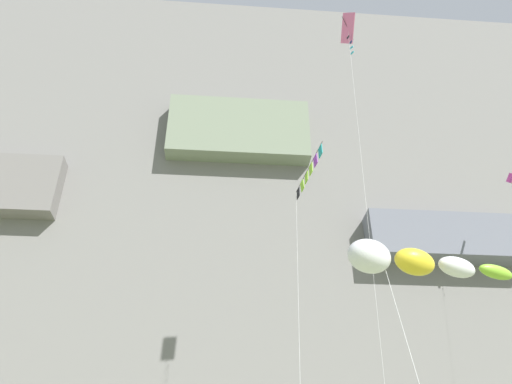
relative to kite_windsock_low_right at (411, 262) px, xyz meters
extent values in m
cube|color=slate|center=(-3.32, 46.45, 21.88)|extent=(180.00, 28.70, 59.26)
cube|color=slate|center=(-25.14, 32.16, 21.30)|extent=(9.25, 3.94, 6.27)
cube|color=gray|center=(-3.32, 31.29, 29.55)|extent=(15.06, 2.33, 7.45)
cube|color=slate|center=(16.85, 30.99, 17.23)|extent=(15.14, 2.62, 4.60)
cube|color=#CC3399|center=(20.99, 24.59, 20.20)|extent=(0.40, 1.47, 1.40)
cylinder|color=black|center=(20.99, 24.59, 20.20)|extent=(0.46, 0.18, 1.11)
cube|color=#8CCC33|center=(21.00, 24.59, 19.66)|extent=(0.11, 0.15, 0.09)
ellipsoid|color=white|center=(-1.18, -0.38, -0.07)|extent=(1.37, 1.15, 0.90)
ellipsoid|color=yellow|center=(0.11, 0.04, 0.01)|extent=(1.31, 1.00, 0.75)
ellipsoid|color=white|center=(1.40, 0.46, 0.10)|extent=(1.26, 0.85, 0.59)
ellipsoid|color=#8CCC33|center=(2.70, 0.88, 0.19)|extent=(1.20, 0.71, 0.44)
cylinder|color=black|center=(-0.19, 10.99, 10.54)|extent=(0.66, 4.87, 0.03)
cube|color=black|center=(-0.45, 13.02, 10.22)|extent=(0.11, 0.52, 0.58)
cube|color=#8CCC33|center=(-0.34, 12.21, 10.22)|extent=(0.15, 0.53, 0.58)
cube|color=#8CCC33|center=(-0.24, 11.40, 10.22)|extent=(0.13, 0.52, 0.58)
cube|color=#8CCC33|center=(-0.13, 10.59, 10.22)|extent=(0.10, 0.52, 0.58)
cube|color=purple|center=(-0.03, 9.77, 10.22)|extent=(0.12, 0.52, 0.58)
cube|color=teal|center=(0.08, 8.96, 10.22)|extent=(0.11, 0.52, 0.58)
cylinder|color=silver|center=(-1.38, 9.27, 1.45)|extent=(1.77, 8.32, 18.17)
cube|color=pink|center=(3.73, 12.61, 24.27)|extent=(0.63, 2.56, 2.46)
cylinder|color=black|center=(3.73, 12.61, 24.27)|extent=(0.77, 0.46, 1.96)
cube|color=black|center=(3.66, 12.61, 23.31)|extent=(0.13, 0.30, 0.15)
cube|color=navy|center=(3.79, 12.61, 22.78)|extent=(0.15, 0.29, 0.15)
cube|color=#38B2D1|center=(3.79, 12.61, 22.25)|extent=(0.20, 0.27, 0.15)
cube|color=#38B2D1|center=(3.79, 12.61, 21.72)|extent=(0.18, 0.28, 0.15)
cylinder|color=silver|center=(2.82, 11.19, 8.16)|extent=(1.82, 2.86, 31.58)
camera|label=1|loc=(-4.80, -11.36, -5.36)|focal=35.65mm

